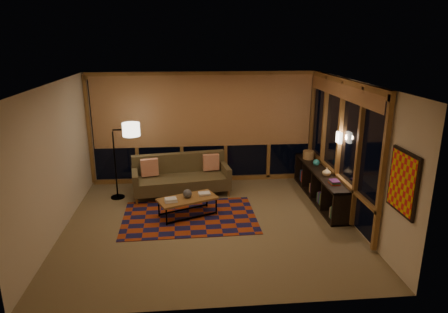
{
  "coord_description": "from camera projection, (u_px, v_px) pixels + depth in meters",
  "views": [
    {
      "loc": [
        -0.37,
        -7.01,
        3.48
      ],
      "look_at": [
        0.31,
        0.36,
        1.25
      ],
      "focal_mm": 32.0,
      "sensor_mm": 36.0,
      "label": 1
    }
  ],
  "objects": [
    {
      "name": "basket",
      "position": [
        308.0,
        155.0,
        9.5
      ],
      "size": [
        0.32,
        0.32,
        0.2
      ],
      "primitive_type": "cylinder",
      "rotation": [
        0.0,
        0.0,
        0.26
      ],
      "color": "#A06E4B",
      "rests_on": "bookshelf"
    },
    {
      "name": "book_stack_b",
      "position": [
        204.0,
        194.0,
        8.12
      ],
      "size": [
        0.26,
        0.22,
        0.05
      ],
      "primitive_type": null,
      "rotation": [
        0.0,
        0.0,
        0.13
      ],
      "color": "silver",
      "rests_on": "coffee_table"
    },
    {
      "name": "floor",
      "position": [
        210.0,
        224.0,
        7.72
      ],
      "size": [
        5.5,
        5.0,
        0.01
      ],
      "primitive_type": "cube",
      "color": "#968055",
      "rests_on": "ground"
    },
    {
      "name": "bookshelf",
      "position": [
        320.0,
        185.0,
        8.8
      ],
      "size": [
        0.4,
        2.71,
        0.68
      ],
      "primitive_type": null,
      "color": "black",
      "rests_on": "floor"
    },
    {
      "name": "ceramic_pot",
      "position": [
        187.0,
        193.0,
        7.96
      ],
      "size": [
        0.2,
        0.2,
        0.18
      ],
      "primitive_type": "sphere",
      "rotation": [
        0.0,
        0.0,
        0.11
      ],
      "color": "black",
      "rests_on": "coffee_table"
    },
    {
      "name": "wall_art",
      "position": [
        403.0,
        182.0,
        5.78
      ],
      "size": [
        0.06,
        0.74,
        0.94
      ],
      "primitive_type": null,
      "color": "red",
      "rests_on": "walls"
    },
    {
      "name": "walls",
      "position": [
        209.0,
        157.0,
        7.33
      ],
      "size": [
        5.51,
        5.01,
        2.7
      ],
      "color": "beige",
      "rests_on": "floor"
    },
    {
      "name": "book_stack_a",
      "position": [
        171.0,
        200.0,
        7.78
      ],
      "size": [
        0.25,
        0.21,
        0.06
      ],
      "primitive_type": null,
      "rotation": [
        0.0,
        0.0,
        0.19
      ],
      "color": "silver",
      "rests_on": "coffee_table"
    },
    {
      "name": "wall_sconce",
      "position": [
        339.0,
        138.0,
        7.93
      ],
      "size": [
        0.12,
        0.18,
        0.22
      ],
      "primitive_type": null,
      "color": "#F4EACD",
      "rests_on": "walls"
    },
    {
      "name": "ceiling",
      "position": [
        208.0,
        83.0,
        6.94
      ],
      "size": [
        5.5,
        5.0,
        0.01
      ],
      "primitive_type": "cube",
      "color": "white",
      "rests_on": "walls"
    },
    {
      "name": "vase",
      "position": [
        327.0,
        172.0,
        8.32
      ],
      "size": [
        0.19,
        0.19,
        0.19
      ],
      "primitive_type": "imported",
      "rotation": [
        0.0,
        0.0,
        -0.05
      ],
      "color": "tan",
      "rests_on": "bookshelf"
    },
    {
      "name": "window_wall_right",
      "position": [
        338.0,
        145.0,
        8.14
      ],
      "size": [
        0.16,
        3.7,
        2.6
      ],
      "primitive_type": null,
      "color": "olive",
      "rests_on": "walls"
    },
    {
      "name": "area_rug",
      "position": [
        190.0,
        217.0,
        8.0
      ],
      "size": [
        2.68,
        1.82,
        0.01
      ],
      "primitive_type": "cube",
      "rotation": [
        0.0,
        0.0,
        0.02
      ],
      "color": "maroon",
      "rests_on": "floor"
    },
    {
      "name": "coffee_table",
      "position": [
        188.0,
        207.0,
        8.02
      ],
      "size": [
        1.27,
        0.93,
        0.39
      ],
      "primitive_type": null,
      "rotation": [
        0.0,
        0.0,
        0.39
      ],
      "color": "olive",
      "rests_on": "floor"
    },
    {
      "name": "floor_lamp",
      "position": [
        115.0,
        161.0,
        8.74
      ],
      "size": [
        0.58,
        0.39,
        1.71
      ],
      "primitive_type": null,
      "rotation": [
        0.0,
        0.0,
        0.04
      ],
      "color": "black",
      "rests_on": "floor"
    },
    {
      "name": "teal_bowl",
      "position": [
        316.0,
        163.0,
        8.99
      ],
      "size": [
        0.18,
        0.18,
        0.15
      ],
      "primitive_type": "sphere",
      "rotation": [
        0.0,
        0.0,
        0.25
      ],
      "color": "teal",
      "rests_on": "bookshelf"
    },
    {
      "name": "window_wall_back",
      "position": [
        203.0,
        128.0,
        9.65
      ],
      "size": [
        5.3,
        0.16,
        2.6
      ],
      "primitive_type": null,
      "color": "olive",
      "rests_on": "walls"
    },
    {
      "name": "sofa",
      "position": [
        181.0,
        176.0,
        9.04
      ],
      "size": [
        2.25,
        1.17,
        0.88
      ],
      "primitive_type": null,
      "rotation": [
        0.0,
        0.0,
        0.15
      ],
      "color": "brown",
      "rests_on": "floor"
    },
    {
      "name": "pillow_right",
      "position": [
        211.0,
        164.0,
        9.32
      ],
      "size": [
        0.38,
        0.17,
        0.37
      ],
      "primitive_type": null,
      "rotation": [
        0.0,
        0.0,
        0.13
      ],
      "color": "#C43000",
      "rests_on": "sofa"
    },
    {
      "name": "pillow_left",
      "position": [
        150.0,
        169.0,
        8.95
      ],
      "size": [
        0.41,
        0.22,
        0.39
      ],
      "primitive_type": null,
      "rotation": [
        0.0,
        0.0,
        0.25
      ],
      "color": "#C43000",
      "rests_on": "sofa"
    },
    {
      "name": "shelf_book_stack",
      "position": [
        334.0,
        182.0,
        7.9
      ],
      "size": [
        0.21,
        0.26,
        0.07
      ],
      "primitive_type": null,
      "rotation": [
        0.0,
        0.0,
        -0.22
      ],
      "color": "silver",
      "rests_on": "bookshelf"
    }
  ]
}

